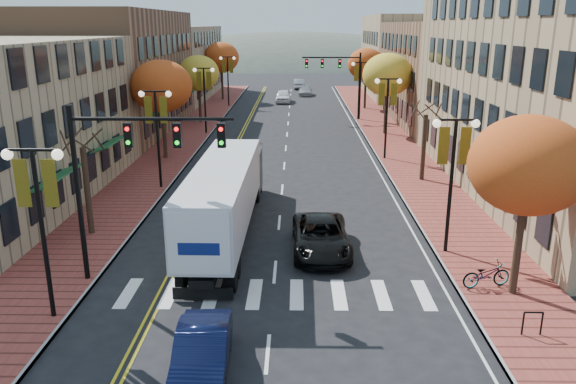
{
  "coord_description": "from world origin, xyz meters",
  "views": [
    {
      "loc": [
        0.86,
        -17.2,
        9.81
      ],
      "look_at": [
        0.48,
        8.15,
        2.2
      ],
      "focal_mm": 35.0,
      "sensor_mm": 36.0,
      "label": 1
    }
  ],
  "objects_px": {
    "navy_sedan": "(202,354)",
    "black_suv": "(321,236)",
    "semi_truck": "(226,191)",
    "bicycle": "(486,274)"
  },
  "relations": [
    {
      "from": "navy_sedan",
      "to": "black_suv",
      "type": "height_order",
      "value": "black_suv"
    },
    {
      "from": "semi_truck",
      "to": "navy_sedan",
      "type": "distance_m",
      "value": 11.57
    },
    {
      "from": "semi_truck",
      "to": "navy_sedan",
      "type": "height_order",
      "value": "semi_truck"
    },
    {
      "from": "bicycle",
      "to": "black_suv",
      "type": "bearing_deg",
      "value": 46.0
    },
    {
      "from": "black_suv",
      "to": "bicycle",
      "type": "xyz_separation_m",
      "value": [
        6.15,
        -3.68,
        -0.09
      ]
    },
    {
      "from": "navy_sedan",
      "to": "black_suv",
      "type": "xyz_separation_m",
      "value": [
        3.8,
        9.29,
        0.03
      ]
    },
    {
      "from": "semi_truck",
      "to": "bicycle",
      "type": "relative_size",
      "value": 7.69
    },
    {
      "from": "navy_sedan",
      "to": "black_suv",
      "type": "distance_m",
      "value": 10.04
    },
    {
      "from": "semi_truck",
      "to": "black_suv",
      "type": "relative_size",
      "value": 2.78
    },
    {
      "from": "navy_sedan",
      "to": "black_suv",
      "type": "bearing_deg",
      "value": 64.78
    }
  ]
}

